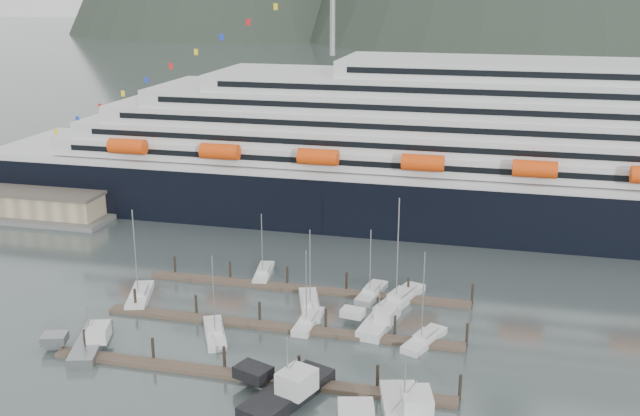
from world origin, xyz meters
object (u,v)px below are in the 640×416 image
(sailboat_c, at_px, (308,322))
(sailboat_f, at_px, (371,293))
(sailboat_d, at_px, (310,305))
(trawler_a, at_px, (89,341))
(cruise_ship, at_px, (549,164))
(sailboat_a, at_px, (140,297))
(sailboat_e, at_px, (264,274))
(sailboat_g, at_px, (400,300))
(warehouse, at_px, (13,198))
(trawler_d, at_px, (402,416))
(trawler_e, at_px, (378,321))
(trawler_b, at_px, (287,391))
(sailboat_b, at_px, (215,334))
(sailboat_h, at_px, (424,340))

(sailboat_c, distance_m, sailboat_f, 13.02)
(sailboat_d, distance_m, trawler_a, 29.49)
(cruise_ship, relative_size, sailboat_a, 14.86)
(sailboat_e, bearing_deg, sailboat_g, -112.04)
(warehouse, relative_size, trawler_d, 3.43)
(trawler_e, bearing_deg, sailboat_c, 108.31)
(trawler_b, xyz_separation_m, trawler_d, (12.78, -1.71, -0.05))
(cruise_ship, xyz_separation_m, sailboat_d, (-32.78, -44.75, -11.64))
(trawler_a, height_order, trawler_e, trawler_e)
(sailboat_f, bearing_deg, trawler_e, -156.34)
(warehouse, height_order, sailboat_g, sailboat_g)
(sailboat_a, distance_m, sailboat_e, 19.19)
(sailboat_g, height_order, trawler_d, sailboat_g)
(sailboat_b, relative_size, trawler_e, 1.16)
(sailboat_g, xyz_separation_m, trawler_a, (-35.34, -22.71, 0.37))
(sailboat_d, height_order, trawler_e, sailboat_d)
(sailboat_a, height_order, trawler_a, sailboat_a)
(sailboat_g, distance_m, trawler_b, 29.59)
(cruise_ship, height_order, trawler_a, cruise_ship)
(sailboat_c, relative_size, sailboat_e, 1.04)
(sailboat_b, height_order, sailboat_g, sailboat_g)
(sailboat_e, xyz_separation_m, sailboat_h, (26.47, -16.54, 0.03))
(sailboat_g, distance_m, sailboat_h, 12.55)
(sailboat_h, bearing_deg, trawler_e, 84.58)
(warehouse, relative_size, trawler_a, 3.93)
(sailboat_e, relative_size, sailboat_g, 0.66)
(sailboat_e, distance_m, trawler_e, 24.13)
(cruise_ship, xyz_separation_m, trawler_a, (-56.27, -62.57, -11.22))
(sailboat_a, bearing_deg, sailboat_h, -113.00)
(trawler_e, bearing_deg, sailboat_b, 120.28)
(sailboat_e, bearing_deg, sailboat_a, 122.29)
(trawler_a, bearing_deg, sailboat_d, -70.06)
(sailboat_a, distance_m, trawler_a, 14.91)
(sailboat_d, relative_size, sailboat_e, 1.15)
(sailboat_b, xyz_separation_m, trawler_a, (-13.92, -6.56, 0.43))
(warehouse, bearing_deg, trawler_b, -37.23)
(sailboat_b, height_order, trawler_d, sailboat_b)
(sailboat_b, relative_size, sailboat_c, 1.06)
(warehouse, xyz_separation_m, sailboat_f, (76.82, -25.56, -1.85))
(cruise_ship, bearing_deg, trawler_d, -103.21)
(sailboat_c, bearing_deg, sailboat_a, 86.88)
(sailboat_e, relative_size, sailboat_f, 0.99)
(cruise_ship, xyz_separation_m, sailboat_h, (-16.20, -51.49, -11.63))
(sailboat_a, xyz_separation_m, sailboat_f, (31.81, 9.18, -0.04))
(sailboat_c, xyz_separation_m, sailboat_g, (10.74, 9.93, 0.06))
(cruise_ship, relative_size, sailboat_g, 13.01)
(sailboat_a, bearing_deg, sailboat_g, -95.45)
(sailboat_h, height_order, trawler_a, sailboat_h)
(sailboat_h, bearing_deg, trawler_b, 163.33)
(sailboat_c, bearing_deg, sailboat_f, -28.10)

